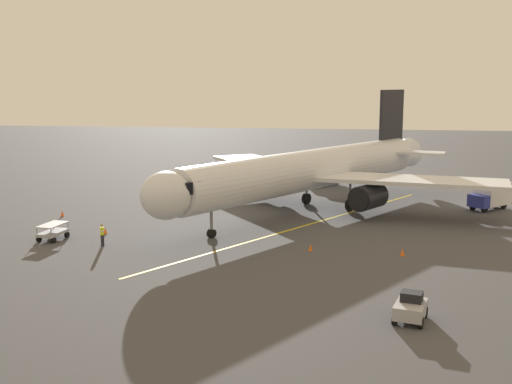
# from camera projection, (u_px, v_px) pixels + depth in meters

# --- Properties ---
(ground_plane) EXTENTS (220.00, 220.00, 0.00)m
(ground_plane) POSITION_uv_depth(u_px,v_px,m) (316.00, 213.00, 59.99)
(ground_plane) COLOR #424244
(apron_lead_in_line) EXTENTS (21.43, 34.03, 0.01)m
(apron_lead_in_line) POSITION_uv_depth(u_px,v_px,m) (305.00, 225.00, 54.88)
(apron_lead_in_line) COLOR yellow
(apron_lead_in_line) RESTS_ON ground
(airplane) EXTENTS (30.41, 35.94, 11.50)m
(airplane) POSITION_uv_depth(u_px,v_px,m) (312.00, 170.00, 60.25)
(airplane) COLOR silver
(airplane) RESTS_ON ground
(ground_crew_marshaller) EXTENTS (0.36, 0.46, 1.71)m
(ground_crew_marshaller) POSITION_uv_depth(u_px,v_px,m) (102.00, 235.00, 47.91)
(ground_crew_marshaller) COLOR #23232D
(ground_crew_marshaller) RESTS_ON ground
(tug_near_nose) EXTENTS (2.03, 2.59, 1.50)m
(tug_near_nose) POSITION_uv_depth(u_px,v_px,m) (411.00, 308.00, 32.89)
(tug_near_nose) COLOR #9E9EA3
(tug_near_nose) RESTS_ON ground
(baggage_cart_portside) EXTENTS (1.82, 2.75, 1.27)m
(baggage_cart_portside) POSITION_uv_depth(u_px,v_px,m) (53.00, 232.00, 49.89)
(baggage_cart_portside) COLOR #9E9EA3
(baggage_cart_portside) RESTS_ON ground
(box_truck_starboard_side) EXTENTS (4.63, 4.63, 2.62)m
(box_truck_starboard_side) POSITION_uv_depth(u_px,v_px,m) (490.00, 195.00, 61.75)
(box_truck_starboard_side) COLOR #2D3899
(box_truck_starboard_side) RESTS_ON ground
(box_truck_rear_apron) EXTENTS (4.34, 4.84, 2.62)m
(box_truck_rear_apron) POSITION_uv_depth(u_px,v_px,m) (325.00, 174.00, 75.99)
(box_truck_rear_apron) COLOR yellow
(box_truck_rear_apron) RESTS_ON ground
(safety_cone_nose_left) EXTENTS (0.32, 0.32, 0.55)m
(safety_cone_nose_left) POSITION_uv_depth(u_px,v_px,m) (105.00, 231.00, 51.87)
(safety_cone_nose_left) COLOR #F2590F
(safety_cone_nose_left) RESTS_ON ground
(safety_cone_nose_right) EXTENTS (0.32, 0.32, 0.55)m
(safety_cone_nose_right) POSITION_uv_depth(u_px,v_px,m) (310.00, 247.00, 46.62)
(safety_cone_nose_right) COLOR #F2590F
(safety_cone_nose_right) RESTS_ON ground
(safety_cone_wing_port) EXTENTS (0.32, 0.32, 0.55)m
(safety_cone_wing_port) POSITION_uv_depth(u_px,v_px,m) (402.00, 252.00, 45.31)
(safety_cone_wing_port) COLOR #F2590F
(safety_cone_wing_port) RESTS_ON ground
(safety_cone_wing_starboard) EXTENTS (0.32, 0.32, 0.55)m
(safety_cone_wing_starboard) POSITION_uv_depth(u_px,v_px,m) (62.00, 213.00, 58.64)
(safety_cone_wing_starboard) COLOR #F2590F
(safety_cone_wing_starboard) RESTS_ON ground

